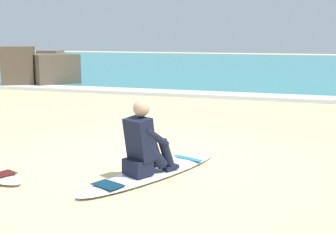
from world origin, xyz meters
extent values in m
plane|color=#CCB584|center=(0.00, 0.00, 0.00)|extent=(80.00, 80.00, 0.00)
cube|color=teal|center=(0.00, 20.82, 0.05)|extent=(80.00, 28.00, 0.10)
cube|color=white|center=(0.00, 7.12, 0.06)|extent=(80.00, 0.90, 0.11)
ellipsoid|color=silver|center=(0.41, -0.49, 0.04)|extent=(1.45, 2.54, 0.07)
cube|color=#1E7FB7|center=(0.68, 0.16, 0.07)|extent=(0.48, 0.28, 0.01)
cube|color=#0A2C40|center=(0.10, -1.24, 0.07)|extent=(0.43, 0.36, 0.01)
cube|color=black|center=(0.29, -0.78, 0.18)|extent=(0.41, 0.38, 0.20)
cylinder|color=black|center=(0.29, -0.57, 0.33)|extent=(0.33, 0.43, 0.43)
cylinder|color=black|center=(0.38, -0.38, 0.30)|extent=(0.23, 0.28, 0.42)
cube|color=black|center=(0.41, -0.31, 0.10)|extent=(0.19, 0.24, 0.05)
cylinder|color=black|center=(0.47, -0.66, 0.33)|extent=(0.33, 0.43, 0.43)
cylinder|color=black|center=(0.58, -0.49, 0.30)|extent=(0.23, 0.28, 0.42)
cube|color=black|center=(0.62, -0.43, 0.10)|extent=(0.19, 0.24, 0.05)
cube|color=black|center=(0.31, -0.74, 0.53)|extent=(0.44, 0.42, 0.57)
sphere|color=tan|center=(0.32, -0.71, 0.92)|extent=(0.21, 0.21, 0.21)
cylinder|color=black|center=(0.26, -0.54, 0.55)|extent=(0.27, 0.39, 0.31)
cylinder|color=black|center=(0.50, -0.68, 0.55)|extent=(0.27, 0.39, 0.31)
cube|color=#4A1311|center=(-1.37, -1.31, 0.07)|extent=(0.36, 0.43, 0.01)
cube|color=brown|center=(-7.47, 7.39, 0.71)|extent=(1.29, 1.15, 1.42)
cube|color=brown|center=(-6.73, 8.28, 0.57)|extent=(2.19, 2.18, 1.13)
cube|color=#756656|center=(-7.28, 9.14, 0.62)|extent=(0.97, 1.12, 1.24)
camera|label=1|loc=(2.35, -5.81, 1.81)|focal=47.88mm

